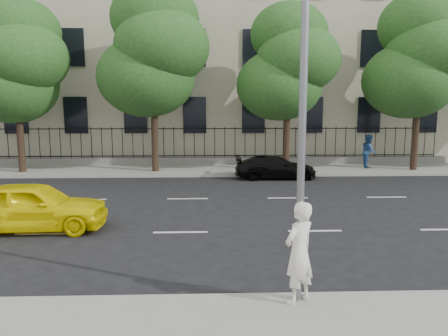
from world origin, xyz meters
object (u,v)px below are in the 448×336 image
object	(u,v)px
yellow_taxi	(33,206)
woman_near	(299,253)
black_sedan	(275,167)
street_light	(299,27)

from	to	relation	value
yellow_taxi	woman_near	bearing A→B (deg)	-130.09
yellow_taxi	black_sedan	world-z (taller)	yellow_taxi
black_sedan	street_light	bearing A→B (deg)	173.38
street_light	black_sedan	size ratio (longest dim) A/B	2.00
yellow_taxi	black_sedan	distance (m)	12.15
street_light	woman_near	bearing A→B (deg)	-91.55
yellow_taxi	black_sedan	bearing A→B (deg)	-47.37
black_sedan	yellow_taxi	bearing A→B (deg)	135.72
street_light	black_sedan	world-z (taller)	street_light
black_sedan	woman_near	xyz separation A→B (m)	(-1.69, -13.90, 0.51)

